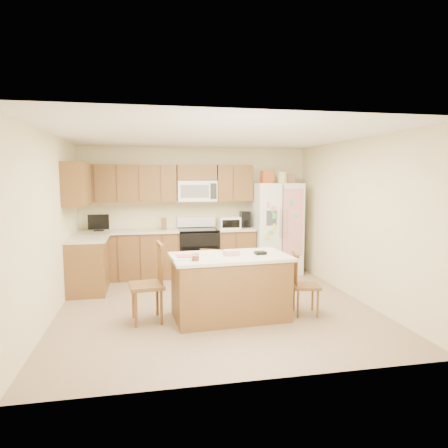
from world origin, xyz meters
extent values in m
plane|color=#836755|center=(0.00, 0.00, 0.00)|extent=(4.50, 4.50, 0.00)
cube|color=beige|center=(0.00, 2.25, 1.25)|extent=(4.50, 0.10, 2.50)
cube|color=beige|center=(0.00, -2.25, 1.25)|extent=(4.50, 0.10, 2.50)
cube|color=beige|center=(-2.25, 0.00, 1.25)|extent=(0.10, 4.50, 2.50)
cube|color=beige|center=(2.25, 0.00, 1.25)|extent=(0.10, 4.50, 2.50)
cube|color=white|center=(0.00, 0.00, 2.50)|extent=(4.50, 4.50, 0.04)
cube|color=brown|center=(-1.31, 1.95, 0.44)|extent=(1.87, 0.60, 0.88)
cube|color=brown|center=(0.74, 1.95, 0.44)|extent=(0.72, 0.60, 0.88)
cube|color=brown|center=(-1.95, 1.17, 0.44)|extent=(0.60, 0.95, 0.88)
cube|color=beige|center=(-1.31, 1.94, 0.90)|extent=(1.87, 0.64, 0.04)
cube|color=beige|center=(0.74, 1.94, 0.90)|extent=(0.72, 0.64, 0.04)
cube|color=beige|center=(-1.94, 1.17, 0.90)|extent=(0.64, 0.95, 0.04)
cube|color=brown|center=(-1.32, 2.08, 1.80)|extent=(1.85, 0.33, 0.70)
cube|color=brown|center=(0.75, 2.08, 1.80)|extent=(0.70, 0.33, 0.70)
cube|color=brown|center=(0.00, 2.08, 2.00)|extent=(0.76, 0.33, 0.29)
cube|color=brown|center=(-2.08, 1.17, 1.80)|extent=(0.33, 0.95, 0.70)
cube|color=#512C1B|center=(-1.90, 1.92, 1.80)|extent=(0.02, 0.01, 0.66)
cube|color=#512C1B|center=(-1.90, 1.65, 0.44)|extent=(0.02, 0.01, 0.84)
cube|color=#512C1B|center=(-1.50, 1.92, 1.80)|extent=(0.02, 0.01, 0.66)
cube|color=#512C1B|center=(-1.50, 1.65, 0.44)|extent=(0.02, 0.01, 0.84)
cube|color=#512C1B|center=(-1.10, 1.92, 1.80)|extent=(0.02, 0.01, 0.66)
cube|color=#512C1B|center=(-1.10, 1.65, 0.44)|extent=(0.02, 0.01, 0.84)
cube|color=#512C1B|center=(-0.70, 1.92, 1.80)|extent=(0.01, 0.01, 0.66)
cube|color=#512C1B|center=(-0.70, 1.65, 0.44)|extent=(0.01, 0.01, 0.84)
cube|color=#512C1B|center=(0.70, 1.92, 1.80)|extent=(0.01, 0.01, 0.66)
cube|color=#512C1B|center=(0.70, 1.65, 0.44)|extent=(0.01, 0.01, 0.84)
cube|color=white|center=(0.00, 2.06, 1.65)|extent=(0.76, 0.38, 0.40)
cube|color=slate|center=(-0.06, 1.86, 1.65)|extent=(0.54, 0.01, 0.24)
cube|color=#262626|center=(0.30, 1.86, 1.65)|extent=(0.12, 0.01, 0.30)
cube|color=brown|center=(-0.65, 1.95, 1.03)|extent=(0.10, 0.14, 0.22)
cube|color=black|center=(-1.85, 1.97, 0.93)|extent=(0.18, 0.12, 0.02)
cube|color=black|center=(-1.85, 1.97, 1.09)|extent=(0.38, 0.03, 0.28)
cube|color=gold|center=(0.58, 2.03, 1.01)|extent=(0.35, 0.22, 0.18)
cube|color=white|center=(0.60, 1.80, 1.04)|extent=(0.40, 0.28, 0.23)
cube|color=black|center=(0.60, 1.66, 1.04)|extent=(0.34, 0.01, 0.15)
cube|color=black|center=(0.96, 2.00, 1.08)|extent=(0.18, 0.22, 0.32)
cylinder|color=black|center=(0.96, 1.93, 1.01)|extent=(0.12, 0.12, 0.12)
cube|color=black|center=(0.00, 1.93, 0.44)|extent=(0.76, 0.64, 0.88)
cube|color=black|center=(0.00, 1.60, 0.42)|extent=(0.68, 0.01, 0.42)
cube|color=black|center=(0.00, 1.93, 0.91)|extent=(0.76, 0.64, 0.03)
cube|color=white|center=(0.00, 2.19, 1.03)|extent=(0.76, 0.10, 0.20)
cube|color=white|center=(1.57, 1.88, 0.90)|extent=(0.90, 0.75, 1.80)
cube|color=#4C4C4C|center=(1.57, 1.49, 0.90)|extent=(0.02, 0.01, 1.75)
cube|color=silver|center=(1.52, 1.47, 1.05)|extent=(0.02, 0.03, 0.55)
cube|color=silver|center=(1.62, 1.47, 1.05)|extent=(0.02, 0.03, 0.55)
cube|color=#3F3F44|center=(1.35, 1.49, 1.15)|extent=(0.20, 0.01, 0.28)
cube|color=#D84C59|center=(1.77, 1.49, 1.05)|extent=(0.42, 0.01, 1.30)
cube|color=#B24A1E|center=(1.37, 1.88, 1.92)|extent=(0.22, 0.22, 0.24)
cylinder|color=#D8CC86|center=(1.67, 1.82, 1.91)|extent=(0.18, 0.18, 0.22)
cube|color=#AA7059|center=(1.85, 1.96, 1.89)|extent=(0.18, 0.20, 0.18)
cube|color=brown|center=(0.12, -0.51, 0.41)|extent=(1.54, 0.93, 0.82)
cube|color=beige|center=(0.12, -0.51, 0.84)|extent=(1.63, 1.02, 0.04)
cylinder|color=#B24A1E|center=(-0.38, -0.77, 0.89)|extent=(0.08, 0.08, 0.06)
cylinder|color=white|center=(-0.38, -0.77, 0.91)|extent=(0.09, 0.09, 0.09)
cube|color=#D5758C|center=(0.14, -0.51, 0.90)|extent=(0.21, 0.16, 0.07)
cube|color=black|center=(0.54, -0.52, 0.88)|extent=(0.16, 0.13, 0.04)
cube|color=white|center=(-0.51, -0.63, 0.87)|extent=(0.31, 0.26, 0.01)
cube|color=#D84C4C|center=(-0.47, -0.55, 0.88)|extent=(0.27, 0.22, 0.01)
cylinder|color=white|center=(-0.16, -0.75, 0.87)|extent=(0.13, 0.06, 0.01)
cube|color=brown|center=(-1.00, -0.45, 0.49)|extent=(0.48, 0.50, 0.05)
cylinder|color=brown|center=(-1.18, -0.29, 0.23)|extent=(0.04, 0.04, 0.47)
cylinder|color=brown|center=(-1.14, -0.66, 0.23)|extent=(0.04, 0.04, 0.47)
cylinder|color=brown|center=(-0.86, -0.25, 0.23)|extent=(0.04, 0.04, 0.47)
cylinder|color=brown|center=(-0.82, -0.62, 0.23)|extent=(0.04, 0.04, 0.47)
cylinder|color=brown|center=(-0.83, -0.27, 0.77)|extent=(0.02, 0.02, 0.52)
cylinder|color=brown|center=(-0.82, -0.35, 0.77)|extent=(0.02, 0.02, 0.52)
cylinder|color=brown|center=(-0.82, -0.43, 0.77)|extent=(0.02, 0.02, 0.52)
cylinder|color=brown|center=(-0.81, -0.51, 0.77)|extent=(0.02, 0.02, 0.52)
cylinder|color=brown|center=(-0.80, -0.60, 0.77)|extent=(0.02, 0.02, 0.52)
cube|color=brown|center=(-0.82, -0.43, 1.03)|extent=(0.09, 0.43, 0.05)
cube|color=brown|center=(0.01, 0.09, 0.40)|extent=(0.48, 0.47, 0.04)
cylinder|color=brown|center=(0.20, 0.15, 0.19)|extent=(0.03, 0.03, 0.38)
cylinder|color=brown|center=(-0.08, 0.27, 0.19)|extent=(0.03, 0.03, 0.38)
cylinder|color=brown|center=(0.09, -0.09, 0.19)|extent=(0.03, 0.03, 0.38)
cylinder|color=brown|center=(-0.18, 0.03, 0.19)|extent=(0.03, 0.03, 0.38)
cylinder|color=brown|center=(0.07, -0.10, 0.63)|extent=(0.02, 0.02, 0.43)
cylinder|color=brown|center=(0.01, -0.07, 0.63)|extent=(0.02, 0.02, 0.43)
cylinder|color=brown|center=(-0.05, -0.05, 0.63)|extent=(0.02, 0.02, 0.43)
cylinder|color=brown|center=(-0.11, -0.02, 0.63)|extent=(0.02, 0.02, 0.43)
cylinder|color=brown|center=(-0.17, 0.01, 0.63)|extent=(0.02, 0.02, 0.43)
cube|color=brown|center=(-0.05, -0.05, 0.85)|extent=(0.34, 0.17, 0.04)
cube|color=brown|center=(1.18, -0.60, 0.40)|extent=(0.42, 0.44, 0.04)
cylinder|color=brown|center=(1.29, -0.77, 0.19)|extent=(0.03, 0.03, 0.38)
cylinder|color=brown|center=(1.34, -0.47, 0.19)|extent=(0.03, 0.03, 0.38)
cylinder|color=brown|center=(1.02, -0.72, 0.19)|extent=(0.03, 0.03, 0.38)
cylinder|color=brown|center=(1.08, -0.42, 0.19)|extent=(0.03, 0.03, 0.38)
cylinder|color=brown|center=(1.01, -0.70, 0.64)|extent=(0.02, 0.02, 0.43)
cylinder|color=brown|center=(1.02, -0.63, 0.64)|extent=(0.02, 0.02, 0.43)
cylinder|color=brown|center=(1.03, -0.57, 0.64)|extent=(0.02, 0.02, 0.43)
cylinder|color=brown|center=(1.04, -0.50, 0.64)|extent=(0.02, 0.02, 0.43)
cylinder|color=brown|center=(1.06, -0.44, 0.64)|extent=(0.02, 0.02, 0.43)
cube|color=brown|center=(1.03, -0.57, 0.85)|extent=(0.10, 0.36, 0.04)
camera|label=1|loc=(-0.99, -5.69, 1.90)|focal=32.00mm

